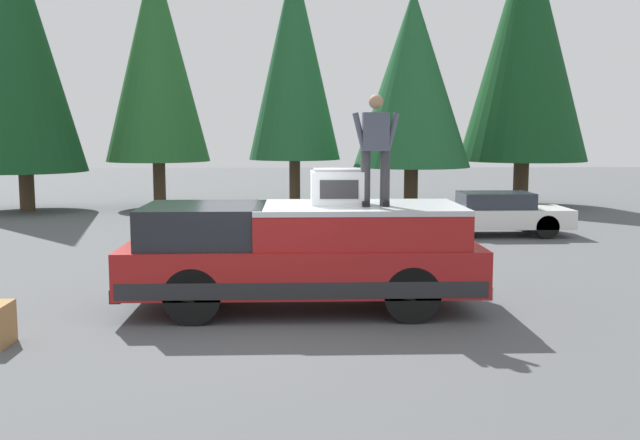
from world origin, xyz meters
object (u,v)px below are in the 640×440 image
compressor_unit (338,187)px  parked_car_white (492,214)px  pickup_truck (302,254)px  person_on_truck_bed (376,147)px

compressor_unit → parked_car_white: bearing=-30.5°
pickup_truck → compressor_unit: 1.19m
pickup_truck → parked_car_white: 9.51m
compressor_unit → parked_car_white: size_ratio=0.20×
pickup_truck → person_on_truck_bed: bearing=-99.5°
compressor_unit → parked_car_white: 9.25m
person_on_truck_bed → parked_car_white: 9.32m
compressor_unit → person_on_truck_bed: 0.87m
pickup_truck → parked_car_white: pickup_truck is taller
person_on_truck_bed → parked_car_white: (8.14, -4.09, -1.97)m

